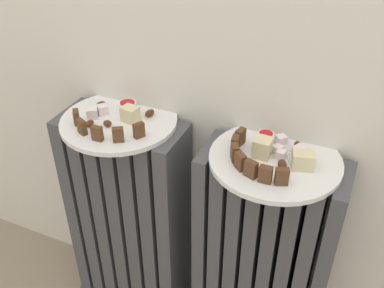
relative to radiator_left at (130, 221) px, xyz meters
The scene contains 35 objects.
radiator_left is the anchor object (origin of this frame).
radiator_right 0.40m from the radiator_left, ahead, with size 0.35×0.15×0.67m.
plate_left 0.35m from the radiator_left, 135.00° to the left, with size 0.29×0.29×0.01m, color white.
plate_right 0.53m from the radiator_left, ahead, with size 0.29×0.29×0.01m, color white.
dark_cake_slice_left_0 0.38m from the radiator_left, 143.38° to the right, with size 0.03×0.01×0.04m, color #56351E.
dark_cake_slice_left_1 0.38m from the radiator_left, 114.99° to the right, with size 0.03×0.01×0.04m, color #56351E.
dark_cake_slice_left_2 0.38m from the radiator_left, 86.60° to the right, with size 0.03×0.01×0.04m, color #56351E.
dark_cake_slice_left_3 0.38m from the radiator_left, 58.21° to the right, with size 0.03×0.01×0.04m, color #56351E.
dark_cake_slice_left_4 0.38m from the radiator_left, 29.83° to the right, with size 0.03×0.01×0.04m, color #56351E.
marble_cake_slice_left_0 0.37m from the radiator_left, ahead, with size 0.04×0.03×0.04m, color beige.
turkish_delight_left_0 0.37m from the radiator_left, 162.91° to the right, with size 0.03×0.03×0.03m, color white.
turkish_delight_left_1 0.37m from the radiator_left, behind, with size 0.02×0.02×0.02m, color white.
medjool_date_left_0 0.37m from the radiator_left, 155.14° to the left, with size 0.03×0.01×0.02m, color #4C2814.
medjool_date_left_1 0.36m from the radiator_left, 101.46° to the right, with size 0.02×0.02×0.01m, color #4C2814.
medjool_date_left_2 0.37m from the radiator_left, 130.61° to the right, with size 0.03×0.02×0.01m, color #4C2814.
medjool_date_left_3 0.37m from the radiator_left, 34.65° to the left, with size 0.03×0.02×0.02m, color #4C2814.
jam_bowl_left 0.37m from the radiator_left, 91.63° to the left, with size 0.05×0.05×0.02m.
dark_cake_slice_right_0 0.49m from the radiator_left, ahead, with size 0.03×0.02×0.04m, color #56351E.
dark_cake_slice_right_1 0.49m from the radiator_left, ahead, with size 0.03×0.02×0.04m, color #56351E.
dark_cake_slice_right_2 0.49m from the radiator_left, ahead, with size 0.03×0.02×0.04m, color #56351E.
dark_cake_slice_right_3 0.51m from the radiator_left, 11.51° to the right, with size 0.03×0.02×0.04m, color #56351E.
dark_cake_slice_right_4 0.53m from the radiator_left, 13.04° to the right, with size 0.03×0.02×0.04m, color #56351E.
dark_cake_slice_right_5 0.56m from the radiator_left, 12.72° to the right, with size 0.03×0.02×0.04m, color #56351E.
dark_cake_slice_right_6 0.58m from the radiator_left, 10.97° to the right, with size 0.03×0.02×0.04m, color #56351E.
marble_cake_slice_right_0 0.59m from the radiator_left, ahead, with size 0.05×0.03×0.04m, color beige.
marble_cake_slice_right_1 0.53m from the radiator_left, ahead, with size 0.04×0.04×0.04m, color beige.
turkish_delight_right_0 0.55m from the radiator_left, ahead, with size 0.02×0.02×0.02m, color white.
turkish_delight_right_1 0.54m from the radiator_left, ahead, with size 0.02×0.02×0.02m, color white.
turkish_delight_right_2 0.58m from the radiator_left, ahead, with size 0.03×0.03×0.03m, color white.
turkish_delight_right_3 0.54m from the radiator_left, ahead, with size 0.02×0.02×0.02m, color white.
medjool_date_right_0 0.56m from the radiator_left, ahead, with size 0.03×0.02×0.02m, color #4C2814.
medjool_date_right_1 0.57m from the radiator_left, ahead, with size 0.02×0.02×0.02m, color #4C2814.
medjool_date_right_2 0.50m from the radiator_left, ahead, with size 0.02×0.02×0.02m, color #4C2814.
jam_bowl_right 0.52m from the radiator_left, ahead, with size 0.04×0.04×0.02m.
fork 0.56m from the radiator_left, ahead, with size 0.05×0.10×0.00m.
Camera 1 is at (0.35, -0.52, 1.26)m, focal length 41.66 mm.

